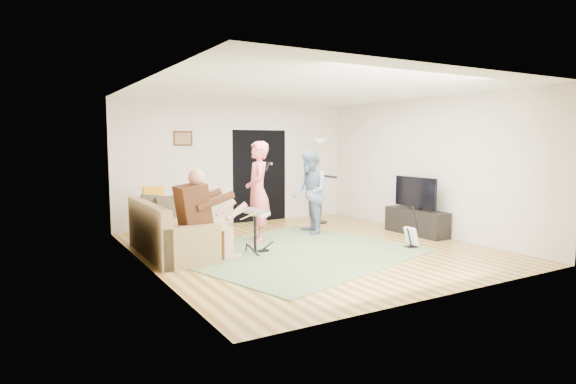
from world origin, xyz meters
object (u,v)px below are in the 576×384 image
object	(u,v)px
sofa	(166,237)
dining_chair	(158,221)
singer	(258,192)
guitar_spare	(411,236)
tv_cabinet	(416,222)
guitarist	(310,192)
torchiere_lamp	(320,165)
drum_kit	(255,234)
television	(415,192)

from	to	relation	value
sofa	dining_chair	distance (m)	1.24
singer	guitar_spare	distance (m)	2.83
guitar_spare	tv_cabinet	bearing A→B (deg)	41.33
guitarist	torchiere_lamp	xyz separation A→B (m)	(0.92, 1.00, 0.47)
drum_kit	guitarist	bearing A→B (deg)	29.95
torchiere_lamp	singer	bearing A→B (deg)	-151.81
singer	television	size ratio (longest dim) A/B	1.75
guitarist	tv_cabinet	size ratio (longest dim) A/B	1.19
dining_chair	tv_cabinet	bearing A→B (deg)	-34.93
torchiere_lamp	guitarist	bearing A→B (deg)	-132.37
tv_cabinet	singer	bearing A→B (deg)	162.44
singer	tv_cabinet	distance (m)	3.25
guitarist	guitar_spare	size ratio (longest dim) A/B	2.27
singer	tv_cabinet	world-z (taller)	singer
sofa	drum_kit	distance (m)	1.45
dining_chair	television	world-z (taller)	television
singer	guitarist	world-z (taller)	singer
sofa	torchiere_lamp	xyz separation A→B (m)	(3.90, 1.33, 1.02)
torchiere_lamp	tv_cabinet	xyz separation A→B (m)	(0.90, -2.10, -1.06)
drum_kit	television	world-z (taller)	television
guitar_spare	drum_kit	bearing A→B (deg)	158.77
tv_cabinet	torchiere_lamp	bearing A→B (deg)	113.05
singer	torchiere_lamp	size ratio (longest dim) A/B	0.97
guitar_spare	television	bearing A→B (deg)	42.83
torchiere_lamp	television	size ratio (longest dim) A/B	1.81
sofa	television	world-z (taller)	television
drum_kit	singer	distance (m)	1.13
sofa	guitarist	bearing A→B (deg)	6.18
guitar_spare	tv_cabinet	distance (m)	1.30
sofa	singer	xyz separation A→B (m)	(1.77, 0.18, 0.63)
drum_kit	singer	bearing A→B (deg)	60.56
guitarist	torchiere_lamp	world-z (taller)	torchiere_lamp
television	dining_chair	bearing A→B (deg)	156.22
guitarist	guitar_spare	bearing A→B (deg)	40.05
guitar_spare	tv_cabinet	world-z (taller)	guitar_spare
drum_kit	torchiere_lamp	world-z (taller)	torchiere_lamp
dining_chair	singer	bearing A→B (deg)	-45.12
sofa	dining_chair	size ratio (longest dim) A/B	2.15
guitar_spare	tv_cabinet	xyz separation A→B (m)	(0.97, 0.86, 0.04)
sofa	guitar_spare	xyz separation A→B (m)	(3.82, -1.63, -0.08)
guitarist	television	bearing A→B (deg)	74.87
guitar_spare	television	world-z (taller)	television
torchiere_lamp	dining_chair	bearing A→B (deg)	-178.37
guitar_spare	television	size ratio (longest dim) A/B	0.70
dining_chair	tv_cabinet	distance (m)	5.00
sofa	guitar_spare	bearing A→B (deg)	-23.11
guitar_spare	torchiere_lamp	bearing A→B (deg)	88.49
sofa	drum_kit	xyz separation A→B (m)	(1.30, -0.65, 0.03)
singer	torchiere_lamp	bearing A→B (deg)	138.12
sofa	guitar_spare	distance (m)	4.16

